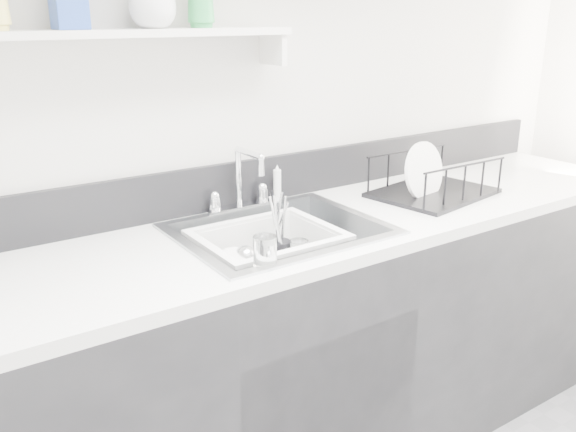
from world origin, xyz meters
TOP-DOWN VIEW (x-y plane):
  - counter_run at (0.00, 1.19)m, footprint 3.20×0.62m
  - backsplash at (0.00, 1.49)m, footprint 3.20×0.02m
  - sink at (0.00, 1.19)m, footprint 0.64×0.52m
  - faucet at (0.00, 1.44)m, footprint 0.26×0.18m
  - side_sprayer at (0.16, 1.44)m, footprint 0.03×0.03m
  - wall_shelf at (-0.35, 1.42)m, footprint 1.00×0.16m
  - wash_tub at (-0.04, 1.19)m, footprint 0.47×0.40m
  - plate_stack at (-0.12, 1.17)m, footprint 0.26×0.25m
  - utensil_cup at (0.03, 1.23)m, footprint 0.08×0.08m
  - ladle at (-0.03, 1.20)m, footprint 0.32×0.24m
  - tumbler_in_tub at (0.09, 1.20)m, footprint 0.07×0.07m
  - tumbler_counter at (-0.20, 0.96)m, footprint 0.08×0.08m
  - dish_rack at (0.70, 1.19)m, footprint 0.49×0.40m
  - bowl_small at (0.07, 1.11)m, footprint 0.11×0.11m

SIDE VIEW (x-z plane):
  - counter_run at x=0.00m, z-range 0.00..0.92m
  - bowl_small at x=0.07m, z-range 0.77..0.80m
  - plate_stack at x=-0.12m, z-range 0.74..0.84m
  - ladle at x=-0.03m, z-range 0.77..0.85m
  - tumbler_in_tub at x=0.09m, z-range 0.77..0.86m
  - utensil_cup at x=0.03m, z-range 0.70..0.95m
  - sink at x=0.00m, z-range 0.73..0.93m
  - wash_tub at x=-0.04m, z-range 0.75..0.92m
  - tumbler_counter at x=-0.20m, z-range 0.92..1.01m
  - faucet at x=0.00m, z-range 0.87..1.09m
  - side_sprayer at x=0.16m, z-range 0.92..1.06m
  - dish_rack at x=0.70m, z-range 0.92..1.07m
  - backsplash at x=0.00m, z-range 0.92..1.08m
  - wall_shelf at x=-0.35m, z-range 1.45..1.57m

